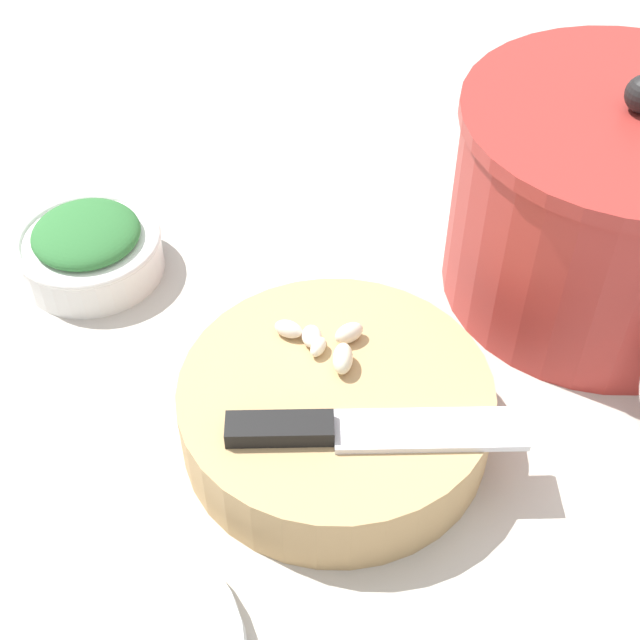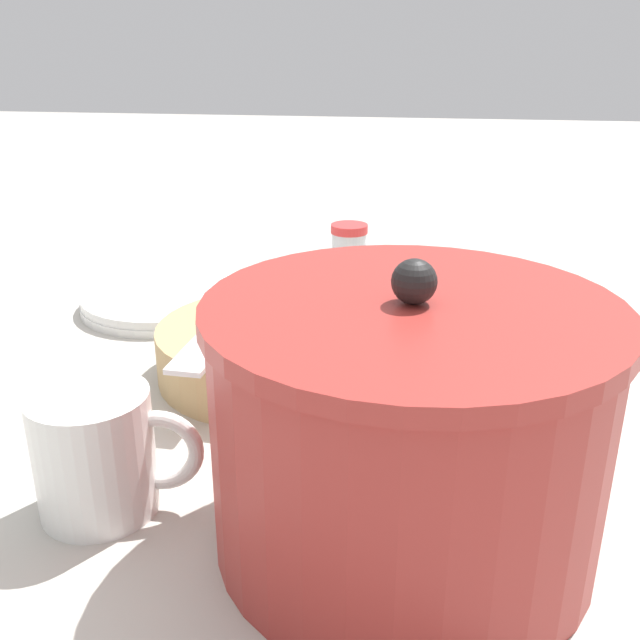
{
  "view_description": "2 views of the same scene",
  "coord_description": "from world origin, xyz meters",
  "px_view_note": "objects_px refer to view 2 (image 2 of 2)",
  "views": [
    {
      "loc": [
        -0.04,
        -0.44,
        0.53
      ],
      "look_at": [
        -0.01,
        0.01,
        0.06
      ],
      "focal_mm": 50.0,
      "sensor_mm": 36.0,
      "label": 1
    },
    {
      "loc": [
        0.64,
        0.11,
        0.32
      ],
      "look_at": [
        -0.02,
        0.01,
        0.06
      ],
      "focal_mm": 40.0,
      "sensor_mm": 36.0,
      "label": 2
    }
  ],
  "objects_px": {
    "garlic_cloves": "(303,320)",
    "coffee_mug": "(99,453)",
    "chef_knife": "(225,323)",
    "spice_jar": "(350,250)",
    "stock_pot": "(407,427)",
    "cutting_board": "(268,352)",
    "plate_stack": "(167,299)",
    "herb_bowl": "(459,296)"
  },
  "relations": [
    {
      "from": "garlic_cloves",
      "to": "spice_jar",
      "type": "bearing_deg",
      "value": 178.42
    },
    {
      "from": "coffee_mug",
      "to": "stock_pot",
      "type": "height_order",
      "value": "stock_pot"
    },
    {
      "from": "cutting_board",
      "to": "coffee_mug",
      "type": "bearing_deg",
      "value": -17.18
    },
    {
      "from": "coffee_mug",
      "to": "plate_stack",
      "type": "distance_m",
      "value": 0.42
    },
    {
      "from": "coffee_mug",
      "to": "plate_stack",
      "type": "xyz_separation_m",
      "value": [
        -0.41,
        -0.1,
        -0.04
      ]
    },
    {
      "from": "garlic_cloves",
      "to": "coffee_mug",
      "type": "height_order",
      "value": "coffee_mug"
    },
    {
      "from": "cutting_board",
      "to": "stock_pot",
      "type": "xyz_separation_m",
      "value": [
        0.23,
        0.15,
        0.06
      ]
    },
    {
      "from": "plate_stack",
      "to": "cutting_board",
      "type": "bearing_deg",
      "value": 43.97
    },
    {
      "from": "garlic_cloves",
      "to": "plate_stack",
      "type": "relative_size",
      "value": 0.32
    },
    {
      "from": "spice_jar",
      "to": "herb_bowl",
      "type": "bearing_deg",
      "value": 47.37
    },
    {
      "from": "spice_jar",
      "to": "stock_pot",
      "type": "distance_m",
      "value": 0.58
    },
    {
      "from": "chef_knife",
      "to": "spice_jar",
      "type": "relative_size",
      "value": 2.65
    },
    {
      "from": "garlic_cloves",
      "to": "stock_pot",
      "type": "xyz_separation_m",
      "value": [
        0.24,
        0.11,
        0.03
      ]
    },
    {
      "from": "spice_jar",
      "to": "stock_pot",
      "type": "height_order",
      "value": "stock_pot"
    },
    {
      "from": "spice_jar",
      "to": "coffee_mug",
      "type": "distance_m",
      "value": 0.58
    },
    {
      "from": "chef_knife",
      "to": "plate_stack",
      "type": "distance_m",
      "value": 0.23
    },
    {
      "from": "garlic_cloves",
      "to": "spice_jar",
      "type": "distance_m",
      "value": 0.33
    },
    {
      "from": "plate_stack",
      "to": "stock_pot",
      "type": "bearing_deg",
      "value": 37.88
    },
    {
      "from": "chef_knife",
      "to": "garlic_cloves",
      "type": "xyz_separation_m",
      "value": [
        -0.01,
        0.08,
        0.0
      ]
    },
    {
      "from": "spice_jar",
      "to": "stock_pot",
      "type": "bearing_deg",
      "value": 10.05
    },
    {
      "from": "chef_knife",
      "to": "stock_pot",
      "type": "height_order",
      "value": "stock_pot"
    },
    {
      "from": "garlic_cloves",
      "to": "coffee_mug",
      "type": "bearing_deg",
      "value": -24.12
    },
    {
      "from": "chef_knife",
      "to": "plate_stack",
      "type": "bearing_deg",
      "value": -51.38
    },
    {
      "from": "herb_bowl",
      "to": "spice_jar",
      "type": "relative_size",
      "value": 1.66
    },
    {
      "from": "plate_stack",
      "to": "chef_knife",
      "type": "bearing_deg",
      "value": 35.35
    },
    {
      "from": "plate_stack",
      "to": "herb_bowl",
      "type": "bearing_deg",
      "value": 93.34
    },
    {
      "from": "stock_pot",
      "to": "spice_jar",
      "type": "bearing_deg",
      "value": -169.95
    },
    {
      "from": "chef_knife",
      "to": "herb_bowl",
      "type": "bearing_deg",
      "value": -135.82
    },
    {
      "from": "chef_knife",
      "to": "plate_stack",
      "type": "relative_size",
      "value": 0.93
    },
    {
      "from": "cutting_board",
      "to": "garlic_cloves",
      "type": "relative_size",
      "value": 3.23
    },
    {
      "from": "chef_knife",
      "to": "coffee_mug",
      "type": "height_order",
      "value": "coffee_mug"
    },
    {
      "from": "cutting_board",
      "to": "spice_jar",
      "type": "bearing_deg",
      "value": 172.48
    },
    {
      "from": "cutting_board",
      "to": "garlic_cloves",
      "type": "xyz_separation_m",
      "value": [
        -0.01,
        0.04,
        0.03
      ]
    },
    {
      "from": "herb_bowl",
      "to": "stock_pot",
      "type": "height_order",
      "value": "stock_pot"
    },
    {
      "from": "cutting_board",
      "to": "plate_stack",
      "type": "xyz_separation_m",
      "value": [
        -0.18,
        -0.17,
        -0.02
      ]
    },
    {
      "from": "cutting_board",
      "to": "coffee_mug",
      "type": "xyz_separation_m",
      "value": [
        0.23,
        -0.07,
        0.02
      ]
    },
    {
      "from": "cutting_board",
      "to": "plate_stack",
      "type": "relative_size",
      "value": 1.04
    },
    {
      "from": "spice_jar",
      "to": "plate_stack",
      "type": "relative_size",
      "value": 0.35
    },
    {
      "from": "stock_pot",
      "to": "garlic_cloves",
      "type": "bearing_deg",
      "value": -155.22
    },
    {
      "from": "cutting_board",
      "to": "spice_jar",
      "type": "height_order",
      "value": "spice_jar"
    },
    {
      "from": "coffee_mug",
      "to": "chef_knife",
      "type": "bearing_deg",
      "value": 172.4
    },
    {
      "from": "chef_knife",
      "to": "herb_bowl",
      "type": "height_order",
      "value": "chef_knife"
    }
  ]
}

